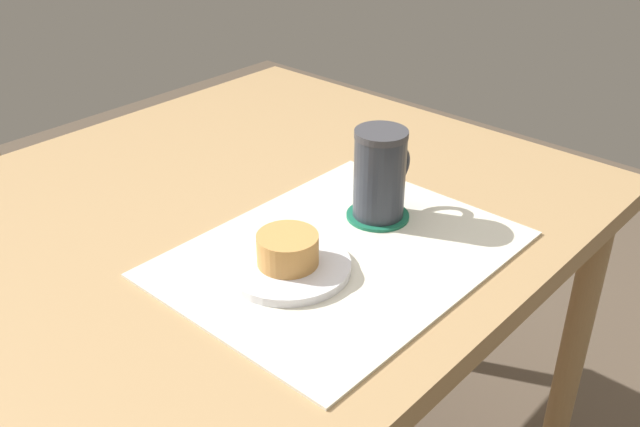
% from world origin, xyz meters
% --- Properties ---
extents(dining_table, '(1.11, 0.90, 0.73)m').
position_xyz_m(dining_table, '(0.00, 0.00, 0.66)').
color(dining_table, tan).
rests_on(dining_table, ground_plane).
extents(placemat, '(0.47, 0.36, 0.00)m').
position_xyz_m(placemat, '(0.03, -0.21, 0.74)').
color(placemat, silver).
rests_on(placemat, dining_table).
extents(pastry_plate, '(0.17, 0.17, 0.01)m').
position_xyz_m(pastry_plate, '(-0.05, -0.19, 0.74)').
color(pastry_plate, white).
rests_on(pastry_plate, placemat).
extents(pastry, '(0.08, 0.08, 0.04)m').
position_xyz_m(pastry, '(-0.05, -0.19, 0.77)').
color(pastry, tan).
rests_on(pastry, pastry_plate).
extents(coffee_coaster, '(0.09, 0.09, 0.00)m').
position_xyz_m(coffee_coaster, '(0.14, -0.19, 0.74)').
color(coffee_coaster, '#196B4C').
rests_on(coffee_coaster, placemat).
extents(coffee_mug, '(0.11, 0.08, 0.13)m').
position_xyz_m(coffee_mug, '(0.14, -0.19, 0.81)').
color(coffee_mug, '#2D333D').
rests_on(coffee_mug, coffee_coaster).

